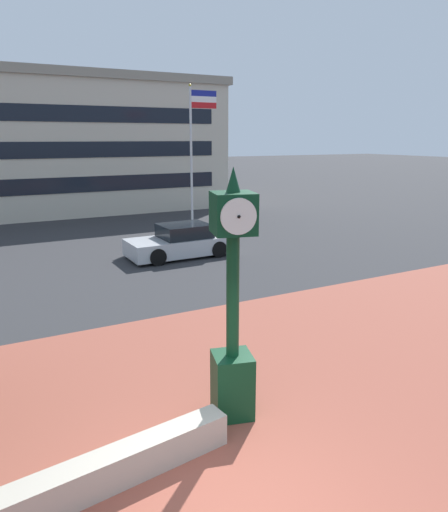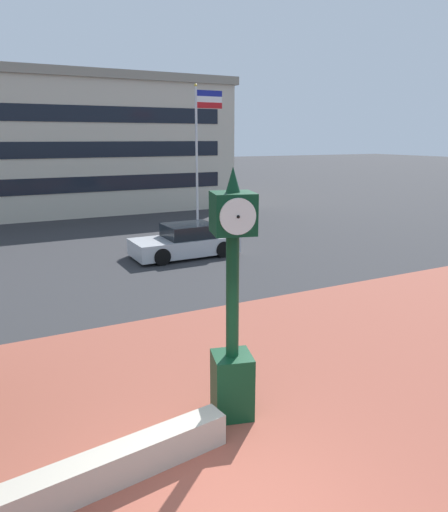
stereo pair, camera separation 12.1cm
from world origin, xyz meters
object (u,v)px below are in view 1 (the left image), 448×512
object	(u,v)px
street_clock	(233,317)
car_street_near	(181,242)
flagpole_primary	(194,145)
civic_building	(14,144)

from	to	relation	value
street_clock	car_street_near	bearing A→B (deg)	86.66
street_clock	flagpole_primary	size ratio (longest dim) A/B	0.58
street_clock	civic_building	bearing A→B (deg)	106.47
street_clock	civic_building	xyz separation A→B (m)	(-0.81, 29.42, 2.41)
car_street_near	civic_building	size ratio (longest dim) A/B	0.17
car_street_near	civic_building	xyz separation A→B (m)	(-4.30, 18.83, 3.61)
car_street_near	flagpole_primary	world-z (taller)	flagpole_primary
street_clock	car_street_near	xyz separation A→B (m)	(3.49, 10.59, -1.20)
street_clock	civic_building	world-z (taller)	civic_building
car_street_near	civic_building	world-z (taller)	civic_building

